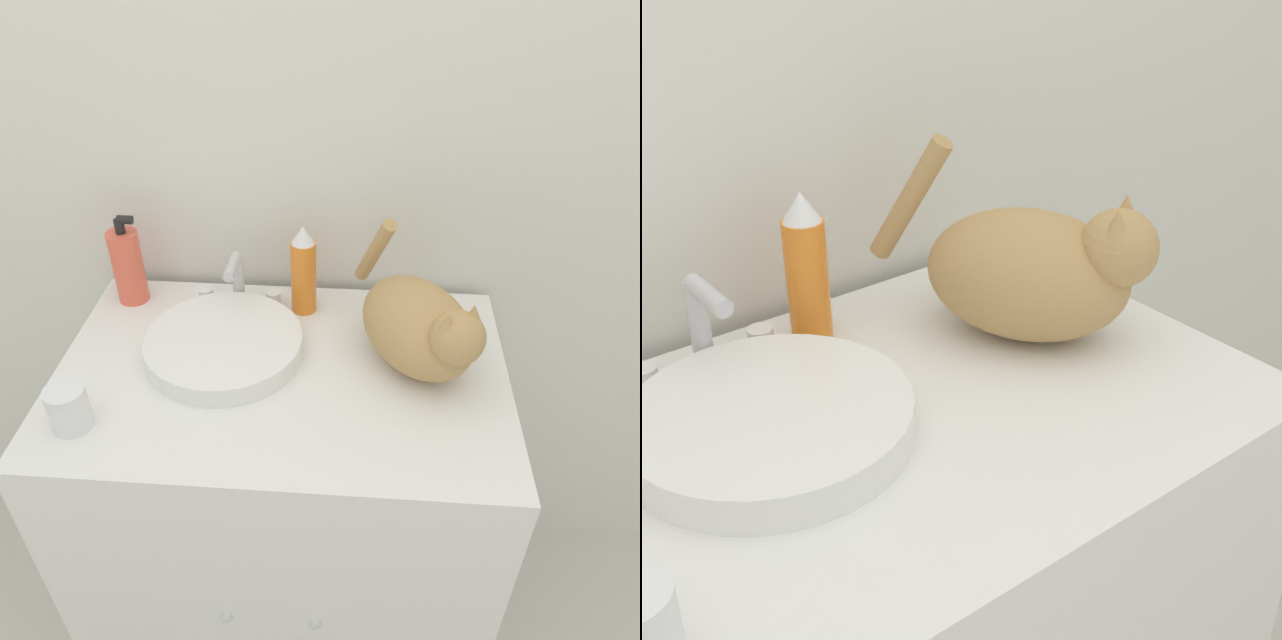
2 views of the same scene
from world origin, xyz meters
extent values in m
cube|color=silver|center=(0.00, 0.60, 1.25)|extent=(6.00, 0.05, 2.50)
cube|color=white|center=(0.00, 0.28, 0.43)|extent=(0.84, 0.55, 0.85)
sphere|color=silver|center=(-0.08, 0.00, 0.47)|extent=(0.02, 0.02, 0.02)
sphere|color=silver|center=(0.08, 0.00, 0.47)|extent=(0.02, 0.02, 0.02)
cylinder|color=white|center=(-0.11, 0.32, 0.87)|extent=(0.30, 0.30, 0.04)
cylinder|color=silver|center=(-0.11, 0.48, 0.91)|extent=(0.02, 0.02, 0.12)
cylinder|color=silver|center=(-0.11, 0.44, 0.97)|extent=(0.02, 0.08, 0.02)
cylinder|color=white|center=(-0.19, 0.48, 0.87)|extent=(0.03, 0.03, 0.03)
cylinder|color=white|center=(-0.04, 0.48, 0.87)|extent=(0.03, 0.03, 0.03)
ellipsoid|color=tan|center=(0.25, 0.32, 0.93)|extent=(0.28, 0.31, 0.16)
sphere|color=tan|center=(0.30, 0.23, 0.98)|extent=(0.13, 0.13, 0.09)
cone|color=tan|center=(0.28, 0.21, 1.02)|extent=(0.05, 0.05, 0.04)
cone|color=tan|center=(0.33, 0.24, 1.02)|extent=(0.05, 0.05, 0.04)
cylinder|color=tan|center=(0.17, 0.45, 1.01)|extent=(0.08, 0.11, 0.17)
cylinder|color=#EF6047|center=(-0.35, 0.48, 0.93)|extent=(0.06, 0.06, 0.16)
cylinder|color=black|center=(-0.35, 0.48, 1.03)|extent=(0.02, 0.02, 0.03)
cylinder|color=black|center=(-0.33, 0.48, 1.04)|extent=(0.03, 0.02, 0.02)
cylinder|color=orange|center=(0.02, 0.47, 0.93)|extent=(0.05, 0.05, 0.16)
cone|color=white|center=(0.02, 0.47, 1.03)|extent=(0.05, 0.05, 0.04)
cylinder|color=white|center=(-0.33, 0.11, 0.89)|extent=(0.07, 0.07, 0.08)
camera|label=1|loc=(0.14, -0.59, 1.63)|focal=35.00mm
camera|label=2|loc=(-0.43, -0.40, 1.41)|focal=50.00mm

